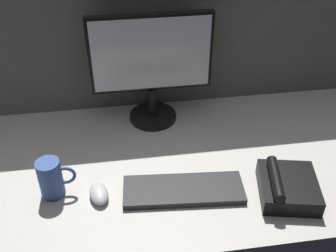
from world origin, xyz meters
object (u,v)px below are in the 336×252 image
keyboard (183,190)px  mug_ceramic_blue (51,178)px  monitor (151,64)px  mouse (99,193)px  desk_phone (287,187)px

keyboard → mug_ceramic_blue: (-39.36, 5.46, 5.34)cm
monitor → mug_ceramic_blue: (-34.85, -36.47, -16.89)cm
keyboard → mouse: mouse is taller
desk_phone → keyboard: bearing=170.1°
keyboard → mouse: bearing=-178.7°
mug_ceramic_blue → desk_phone: (70.28, -10.86, -3.15)cm
monitor → keyboard: bearing=-83.9°
mouse → desk_phone: bearing=-16.9°
monitor → mug_ceramic_blue: bearing=-133.7°
monitor → desk_phone: monitor is taller
keyboard → mouse: 25.84cm
keyboard → desk_phone: bearing=-4.9°
mug_ceramic_blue → desk_phone: 71.18cm
mouse → mug_ceramic_blue: size_ratio=0.76×
monitor → keyboard: size_ratio=1.19×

